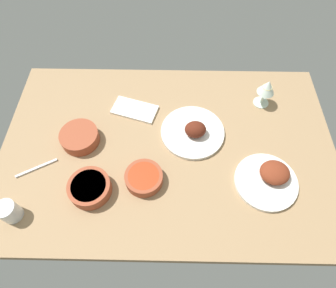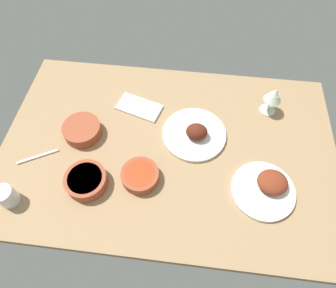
{
  "view_description": "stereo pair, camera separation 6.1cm",
  "coord_description": "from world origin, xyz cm",
  "px_view_note": "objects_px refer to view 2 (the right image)",
  "views": [
    {
      "loc": [
        -1.15,
        61.19,
        105.31
      ],
      "look_at": [
        0.0,
        0.0,
        6.0
      ],
      "focal_mm": 30.14,
      "sensor_mm": 36.0,
      "label": 1
    },
    {
      "loc": [
        -7.2,
        60.78,
        105.31
      ],
      "look_at": [
        0.0,
        0.0,
        6.0
      ],
      "focal_mm": 30.14,
      "sensor_mm": 36.0,
      "label": 2
    }
  ],
  "objects_px": {
    "wine_glass": "(274,96)",
    "water_tumbler": "(6,196)",
    "bowl_cream": "(86,180)",
    "folded_napkin": "(139,107)",
    "plate_center_main": "(267,187)",
    "plate_near_viewer": "(195,133)",
    "fork_loose": "(38,157)",
    "bowl_sauce": "(140,175)",
    "bowl_pasta": "(82,130)"
  },
  "relations": [
    {
      "from": "plate_center_main",
      "to": "plate_near_viewer",
      "type": "height_order",
      "value": "plate_near_viewer"
    },
    {
      "from": "fork_loose",
      "to": "plate_center_main",
      "type": "bearing_deg",
      "value": -31.0
    },
    {
      "from": "bowl_cream",
      "to": "folded_napkin",
      "type": "distance_m",
      "value": 0.42
    },
    {
      "from": "water_tumbler",
      "to": "folded_napkin",
      "type": "xyz_separation_m",
      "value": [
        -0.4,
        -0.49,
        -0.03
      ]
    },
    {
      "from": "plate_near_viewer",
      "to": "folded_napkin",
      "type": "xyz_separation_m",
      "value": [
        0.26,
        -0.12,
        -0.01
      ]
    },
    {
      "from": "folded_napkin",
      "to": "water_tumbler",
      "type": "bearing_deg",
      "value": 50.74
    },
    {
      "from": "bowl_cream",
      "to": "water_tumbler",
      "type": "height_order",
      "value": "water_tumbler"
    },
    {
      "from": "bowl_cream",
      "to": "wine_glass",
      "type": "distance_m",
      "value": 0.85
    },
    {
      "from": "plate_center_main",
      "to": "water_tumbler",
      "type": "distance_m",
      "value": 0.96
    },
    {
      "from": "bowl_cream",
      "to": "folded_napkin",
      "type": "relative_size",
      "value": 0.81
    },
    {
      "from": "folded_napkin",
      "to": "plate_near_viewer",
      "type": "bearing_deg",
      "value": 154.99
    },
    {
      "from": "plate_near_viewer",
      "to": "fork_loose",
      "type": "height_order",
      "value": "plate_near_viewer"
    },
    {
      "from": "bowl_cream",
      "to": "bowl_pasta",
      "type": "bearing_deg",
      "value": -70.62
    },
    {
      "from": "bowl_cream",
      "to": "folded_napkin",
      "type": "bearing_deg",
      "value": -108.99
    },
    {
      "from": "plate_center_main",
      "to": "bowl_cream",
      "type": "xyz_separation_m",
      "value": [
        0.68,
        0.06,
        0.01
      ]
    },
    {
      "from": "bowl_sauce",
      "to": "bowl_pasta",
      "type": "distance_m",
      "value": 0.33
    },
    {
      "from": "bowl_sauce",
      "to": "water_tumbler",
      "type": "height_order",
      "value": "water_tumbler"
    },
    {
      "from": "plate_near_viewer",
      "to": "bowl_cream",
      "type": "distance_m",
      "value": 0.48
    },
    {
      "from": "plate_center_main",
      "to": "bowl_sauce",
      "type": "height_order",
      "value": "plate_center_main"
    },
    {
      "from": "water_tumbler",
      "to": "folded_napkin",
      "type": "bearing_deg",
      "value": -129.26
    },
    {
      "from": "plate_center_main",
      "to": "folded_napkin",
      "type": "distance_m",
      "value": 0.64
    },
    {
      "from": "folded_napkin",
      "to": "fork_loose",
      "type": "height_order",
      "value": "folded_napkin"
    },
    {
      "from": "plate_center_main",
      "to": "fork_loose",
      "type": "height_order",
      "value": "plate_center_main"
    },
    {
      "from": "plate_center_main",
      "to": "wine_glass",
      "type": "height_order",
      "value": "wine_glass"
    },
    {
      "from": "plate_near_viewer",
      "to": "fork_loose",
      "type": "relative_size",
      "value": 1.63
    },
    {
      "from": "plate_near_viewer",
      "to": "wine_glass",
      "type": "distance_m",
      "value": 0.37
    },
    {
      "from": "water_tumbler",
      "to": "fork_loose",
      "type": "bearing_deg",
      "value": -100.01
    },
    {
      "from": "plate_center_main",
      "to": "bowl_cream",
      "type": "distance_m",
      "value": 0.69
    },
    {
      "from": "bowl_cream",
      "to": "bowl_pasta",
      "type": "relative_size",
      "value": 1.0
    },
    {
      "from": "wine_glass",
      "to": "plate_center_main",
      "type": "bearing_deg",
      "value": 85.31
    },
    {
      "from": "plate_near_viewer",
      "to": "bowl_pasta",
      "type": "xyz_separation_m",
      "value": [
        0.48,
        0.04,
        0.01
      ]
    },
    {
      "from": "plate_near_viewer",
      "to": "fork_loose",
      "type": "xyz_separation_m",
      "value": [
        0.63,
        0.18,
        -0.01
      ]
    },
    {
      "from": "water_tumbler",
      "to": "bowl_sauce",
      "type": "bearing_deg",
      "value": -162.68
    },
    {
      "from": "bowl_sauce",
      "to": "water_tumbler",
      "type": "distance_m",
      "value": 0.49
    },
    {
      "from": "plate_center_main",
      "to": "water_tumbler",
      "type": "xyz_separation_m",
      "value": [
        0.95,
        0.16,
        0.02
      ]
    },
    {
      "from": "plate_center_main",
      "to": "plate_near_viewer",
      "type": "distance_m",
      "value": 0.36
    },
    {
      "from": "bowl_cream",
      "to": "water_tumbler",
      "type": "distance_m",
      "value": 0.29
    },
    {
      "from": "bowl_pasta",
      "to": "water_tumbler",
      "type": "xyz_separation_m",
      "value": [
        0.19,
        0.33,
        0.01
      ]
    },
    {
      "from": "plate_near_viewer",
      "to": "water_tumbler",
      "type": "height_order",
      "value": "same"
    },
    {
      "from": "wine_glass",
      "to": "water_tumbler",
      "type": "height_order",
      "value": "wine_glass"
    },
    {
      "from": "plate_center_main",
      "to": "bowl_sauce",
      "type": "xyz_separation_m",
      "value": [
        0.48,
        0.01,
        0.0
      ]
    },
    {
      "from": "fork_loose",
      "to": "folded_napkin",
      "type": "bearing_deg",
      "value": 10.46
    },
    {
      "from": "fork_loose",
      "to": "wine_glass",
      "type": "bearing_deg",
      "value": -8.22
    },
    {
      "from": "plate_center_main",
      "to": "wine_glass",
      "type": "bearing_deg",
      "value": -94.69
    },
    {
      "from": "bowl_pasta",
      "to": "plate_center_main",
      "type": "bearing_deg",
      "value": 167.45
    },
    {
      "from": "plate_center_main",
      "to": "bowl_sauce",
      "type": "bearing_deg",
      "value": 1.19
    },
    {
      "from": "plate_center_main",
      "to": "folded_napkin",
      "type": "relative_size",
      "value": 1.23
    },
    {
      "from": "bowl_pasta",
      "to": "wine_glass",
      "type": "distance_m",
      "value": 0.83
    },
    {
      "from": "plate_near_viewer",
      "to": "bowl_pasta",
      "type": "relative_size",
      "value": 1.71
    },
    {
      "from": "wine_glass",
      "to": "folded_napkin",
      "type": "relative_size",
      "value": 0.71
    }
  ]
}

